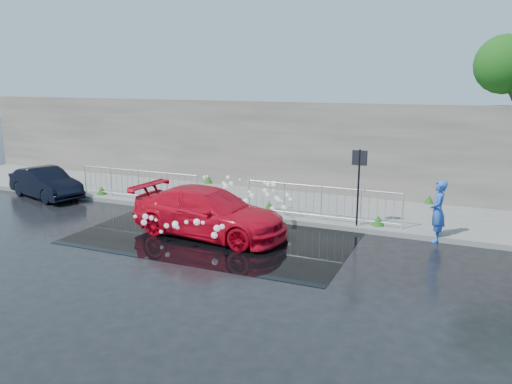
# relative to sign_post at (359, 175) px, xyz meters

# --- Properties ---
(ground) EXTENTS (90.00, 90.00, 0.00)m
(ground) POSITION_rel_sign_post_xyz_m (-4.20, -3.10, -1.72)
(ground) COLOR black
(ground) RESTS_ON ground
(pavement) EXTENTS (30.00, 4.00, 0.15)m
(pavement) POSITION_rel_sign_post_xyz_m (-4.20, 1.90, -1.65)
(pavement) COLOR #5F5F5B
(pavement) RESTS_ON ground
(curb) EXTENTS (30.00, 0.25, 0.16)m
(curb) POSITION_rel_sign_post_xyz_m (-4.20, -0.10, -1.64)
(curb) COLOR #5F5F5B
(curb) RESTS_ON ground
(retaining_wall) EXTENTS (30.00, 0.60, 3.50)m
(retaining_wall) POSITION_rel_sign_post_xyz_m (-4.20, 4.10, 0.18)
(retaining_wall) COLOR #545147
(retaining_wall) RESTS_ON pavement
(puddle) EXTENTS (8.00, 5.00, 0.01)m
(puddle) POSITION_rel_sign_post_xyz_m (-3.70, -2.10, -1.72)
(puddle) COLOR black
(puddle) RESTS_ON ground
(sign_post) EXTENTS (0.45, 0.06, 2.50)m
(sign_post) POSITION_rel_sign_post_xyz_m (0.00, 0.00, 0.00)
(sign_post) COLOR black
(sign_post) RESTS_ON ground
(railing_left) EXTENTS (5.05, 0.05, 1.10)m
(railing_left) POSITION_rel_sign_post_xyz_m (-8.20, 0.25, -0.99)
(railing_left) COLOR silver
(railing_left) RESTS_ON pavement
(railing_right) EXTENTS (5.05, 0.05, 1.10)m
(railing_right) POSITION_rel_sign_post_xyz_m (-1.20, 0.25, -0.99)
(railing_right) COLOR silver
(railing_right) RESTS_ON pavement
(weeds) EXTENTS (12.17, 3.93, 0.42)m
(weeds) POSITION_rel_sign_post_xyz_m (-4.34, 1.36, -1.40)
(weeds) COLOR #144111
(weeds) RESTS_ON pavement
(water_spray) EXTENTS (3.69, 5.76, 1.06)m
(water_spray) POSITION_rel_sign_post_xyz_m (-3.72, -1.25, -0.99)
(water_spray) COLOR white
(water_spray) RESTS_ON ground
(red_car) EXTENTS (4.98, 2.39, 1.40)m
(red_car) POSITION_rel_sign_post_xyz_m (-3.92, -2.16, -1.02)
(red_car) COLOR red
(red_car) RESTS_ON ground
(dark_car) EXTENTS (3.78, 2.21, 1.18)m
(dark_car) POSITION_rel_sign_post_xyz_m (-12.01, -0.50, -1.14)
(dark_car) COLOR black
(dark_car) RESTS_ON ground
(person) EXTENTS (0.47, 0.67, 1.77)m
(person) POSITION_rel_sign_post_xyz_m (2.30, -0.10, -0.84)
(person) COLOR blue
(person) RESTS_ON ground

